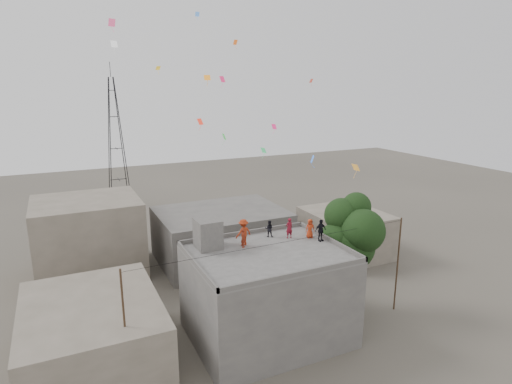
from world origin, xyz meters
TOP-DOWN VIEW (x-y plane):
  - ground at (0.00, 0.00)m, footprint 140.00×140.00m
  - main_building at (0.00, 0.00)m, footprint 10.00×8.00m
  - parapet at (0.00, 0.00)m, footprint 10.00×8.00m
  - stair_head_box at (-3.20, 2.60)m, footprint 1.60×1.80m
  - neighbor_west at (-11.00, 2.00)m, footprint 8.00×10.00m
  - neighbor_north at (2.00, 14.00)m, footprint 12.00×9.00m
  - neighbor_northwest at (-10.00, 16.00)m, footprint 9.00×8.00m
  - neighbor_east at (14.00, 10.00)m, footprint 7.00×8.00m
  - tree at (7.37, 0.60)m, footprint 4.90×4.60m
  - utility_line at (0.50, -1.25)m, footprint 20.12×0.62m
  - transmission_tower at (-4.00, 40.00)m, footprint 2.97×2.97m
  - person_red_adult at (2.70, 1.90)m, footprint 0.56×0.38m
  - person_orange_child at (4.09, 1.31)m, footprint 0.76×0.58m
  - person_dark_child at (1.52, 2.75)m, footprint 0.75×0.70m
  - person_dark_adult at (4.40, 0.41)m, footprint 0.97×0.50m
  - person_orange_adult at (-0.85, 1.99)m, footprint 1.32×0.93m
  - person_red_child at (-1.01, 1.63)m, footprint 0.54×0.58m
  - kites at (1.14, 6.88)m, footprint 18.98×15.76m

SIDE VIEW (x-z plane):
  - ground at x=0.00m, z-range 0.00..0.00m
  - neighbor_west at x=-11.00m, z-range 0.00..4.00m
  - neighbor_east at x=14.00m, z-range 0.00..4.40m
  - neighbor_north at x=2.00m, z-range 0.00..5.00m
  - main_building at x=0.00m, z-range 0.00..6.10m
  - neighbor_northwest at x=-10.00m, z-range 0.00..7.00m
  - utility_line at x=0.50m, z-range 0.13..7.53m
  - tree at x=7.37m, z-range 1.55..10.65m
  - parapet at x=0.00m, z-range 6.10..6.40m
  - person_dark_child at x=1.52m, z-range 6.10..7.32m
  - person_red_child at x=-1.01m, z-range 6.10..7.43m
  - person_orange_child at x=4.09m, z-range 6.10..7.50m
  - person_red_adult at x=2.70m, z-range 6.10..7.59m
  - person_dark_adult at x=4.40m, z-range 6.10..7.68m
  - person_orange_adult at x=-0.85m, z-range 6.10..7.96m
  - stair_head_box at x=-3.20m, z-range 6.10..8.10m
  - transmission_tower at x=-4.00m, z-range -0.93..19.07m
  - kites at x=1.14m, z-range 9.51..21.88m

